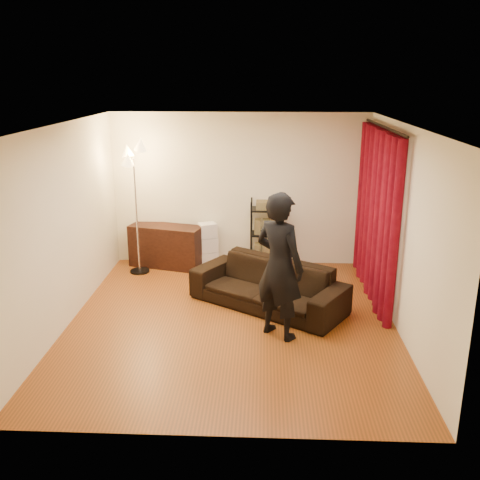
{
  "coord_description": "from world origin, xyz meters",
  "views": [
    {
      "loc": [
        0.42,
        -6.8,
        3.29
      ],
      "look_at": [
        0.1,
        0.3,
        1.1
      ],
      "focal_mm": 40.0,
      "sensor_mm": 36.0,
      "label": 1
    }
  ],
  "objects_px": {
    "wire_shelf": "(267,234)",
    "sofa": "(268,285)",
    "storage_boxes": "(208,244)",
    "floor_lamp": "(136,210)",
    "media_cabinet": "(166,246)",
    "person": "(279,266)"
  },
  "relations": [
    {
      "from": "sofa",
      "to": "storage_boxes",
      "type": "xyz_separation_m",
      "value": [
        -1.07,
        1.77,
        0.06
      ]
    },
    {
      "from": "sofa",
      "to": "floor_lamp",
      "type": "relative_size",
      "value": 1.04
    },
    {
      "from": "storage_boxes",
      "to": "floor_lamp",
      "type": "height_order",
      "value": "floor_lamp"
    },
    {
      "from": "sofa",
      "to": "person",
      "type": "distance_m",
      "value": 1.12
    },
    {
      "from": "wire_shelf",
      "to": "sofa",
      "type": "bearing_deg",
      "value": -106.15
    },
    {
      "from": "media_cabinet",
      "to": "storage_boxes",
      "type": "height_order",
      "value": "storage_boxes"
    },
    {
      "from": "storage_boxes",
      "to": "media_cabinet",
      "type": "bearing_deg",
      "value": -173.46
    },
    {
      "from": "media_cabinet",
      "to": "sofa",
      "type": "bearing_deg",
      "value": -28.13
    },
    {
      "from": "sofa",
      "to": "media_cabinet",
      "type": "relative_size",
      "value": 1.8
    },
    {
      "from": "person",
      "to": "sofa",
      "type": "bearing_deg",
      "value": -42.98
    },
    {
      "from": "storage_boxes",
      "to": "wire_shelf",
      "type": "bearing_deg",
      "value": -1.91
    },
    {
      "from": "sofa",
      "to": "media_cabinet",
      "type": "bearing_deg",
      "value": 169.93
    },
    {
      "from": "person",
      "to": "storage_boxes",
      "type": "relative_size",
      "value": 2.47
    },
    {
      "from": "person",
      "to": "wire_shelf",
      "type": "bearing_deg",
      "value": -47.98
    },
    {
      "from": "person",
      "to": "media_cabinet",
      "type": "bearing_deg",
      "value": -14.46
    },
    {
      "from": "media_cabinet",
      "to": "floor_lamp",
      "type": "height_order",
      "value": "floor_lamp"
    },
    {
      "from": "storage_boxes",
      "to": "sofa",
      "type": "bearing_deg",
      "value": -58.96
    },
    {
      "from": "wire_shelf",
      "to": "floor_lamp",
      "type": "bearing_deg",
      "value": 173.33
    },
    {
      "from": "wire_shelf",
      "to": "floor_lamp",
      "type": "xyz_separation_m",
      "value": [
        -2.22,
        -0.39,
        0.5
      ]
    },
    {
      "from": "person",
      "to": "wire_shelf",
      "type": "xyz_separation_m",
      "value": [
        -0.15,
        2.65,
        -0.36
      ]
    },
    {
      "from": "sofa",
      "to": "floor_lamp",
      "type": "height_order",
      "value": "floor_lamp"
    },
    {
      "from": "storage_boxes",
      "to": "floor_lamp",
      "type": "distance_m",
      "value": 1.43
    }
  ]
}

